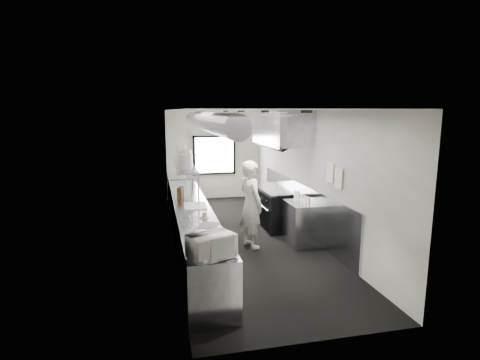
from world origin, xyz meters
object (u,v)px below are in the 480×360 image
deli_tub_b (191,233)px  squeeze_bottle_c (302,199)px  bottle_station (303,223)px  squeeze_bottle_a (309,202)px  deli_tub_a (198,241)px  exhaust_hood (281,128)px  plate_stack_c (182,155)px  small_plate (204,217)px  microwave (211,246)px  squeeze_bottle_d (299,196)px  plate_stack_a (186,161)px  knife_block (181,192)px  line_cook (251,204)px  squeeze_bottle_b (305,200)px  cutting_board (195,206)px  plate_stack_b (185,158)px  squeeze_bottle_e (295,196)px  far_work_table (180,191)px  prep_counter (193,228)px  pass_shelf (184,165)px  range (277,207)px

deli_tub_b → squeeze_bottle_c: size_ratio=0.76×
bottle_station → squeeze_bottle_a: bearing=-95.2°
deli_tub_a → exhaust_hood: bearing=55.4°
plate_stack_c → small_plate: bearing=-85.9°
microwave → deli_tub_a: microwave is taller
deli_tub_b → squeeze_bottle_d: squeeze_bottle_d is taller
microwave → plate_stack_a: bearing=66.7°
exhaust_hood → small_plate: 3.31m
knife_block → squeeze_bottle_a: (2.44, -1.37, -0.02)m
deli_tub_a → squeeze_bottle_d: squeeze_bottle_d is taller
line_cook → squeeze_bottle_b: bearing=-121.4°
exhaust_hood → cutting_board: 2.90m
small_plate → cutting_board: 0.87m
plate_stack_a → plate_stack_b: plate_stack_b is taller
knife_block → squeeze_bottle_e: knife_block is taller
line_cook → squeeze_bottle_c: 1.08m
exhaust_hood → squeeze_bottle_a: bearing=-89.3°
small_plate → line_cook: bearing=36.5°
cutting_board → squeeze_bottle_c: (2.19, -0.19, 0.07)m
bottle_station → far_work_table: size_ratio=0.75×
cutting_board → deli_tub_b: bearing=-98.0°
cutting_board → bottle_station: bearing=-4.7°
prep_counter → squeeze_bottle_e: squeeze_bottle_e is taller
pass_shelf → small_plate: 2.47m
squeeze_bottle_a → squeeze_bottle_e: squeeze_bottle_a is taller
microwave → squeeze_bottle_c: bearing=24.8°
prep_counter → line_cook: line_cook is taller
exhaust_hood → squeeze_bottle_e: 1.81m
plate_stack_b → squeeze_bottle_d: 2.67m
plate_stack_a → squeeze_bottle_b: bearing=-23.9°
range → squeeze_bottle_b: bearing=-86.9°
line_cook → cutting_board: 1.12m
plate_stack_c → squeeze_bottle_c: bearing=-41.0°
squeeze_bottle_c → microwave: bearing=-131.5°
small_plate → squeeze_bottle_c: size_ratio=0.96×
plate_stack_a → squeeze_bottle_a: (2.31, -1.21, -0.72)m
far_work_table → squeeze_bottle_c: squeeze_bottle_c is taller
deli_tub_b → squeeze_bottle_a: squeeze_bottle_a is taller
far_work_table → knife_block: knife_block is taller
exhaust_hood → squeeze_bottle_d: bearing=-89.8°
exhaust_hood → squeeze_bottle_c: exhaust_hood is taller
squeeze_bottle_b → squeeze_bottle_e: (-0.06, 0.41, 0.01)m
small_plate → plate_stack_b: plate_stack_b is taller
pass_shelf → small_plate: pass_shelf is taller
prep_counter → range: size_ratio=3.75×
deli_tub_b → cutting_board: deli_tub_b is taller
squeeze_bottle_b → deli_tub_a: bearing=-141.8°
squeeze_bottle_a → squeeze_bottle_b: bearing=89.3°
range → cutting_board: (-2.12, -1.21, 0.44)m
exhaust_hood → line_cook: 2.25m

